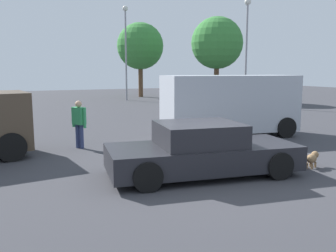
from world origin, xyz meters
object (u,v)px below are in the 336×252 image
(sedan_foreground, at_px, (202,151))
(light_post_far, at_px, (247,35))
(light_post_near, at_px, (126,38))
(van_white, at_px, (229,104))
(pedestrian, at_px, (79,120))
(dog, at_px, (312,158))

(sedan_foreground, relative_size, light_post_far, 0.65)
(sedan_foreground, height_order, light_post_far, light_post_far)
(sedan_foreground, relative_size, light_post_near, 0.62)
(sedan_foreground, bearing_deg, light_post_near, 84.81)
(van_white, bearing_deg, sedan_foreground, -122.15)
(van_white, relative_size, light_post_near, 0.68)
(sedan_foreground, bearing_deg, van_white, 57.67)
(light_post_near, bearing_deg, pedestrian, -112.48)
(sedan_foreground, distance_m, pedestrian, 4.73)
(dog, relative_size, light_post_far, 0.08)
(sedan_foreground, height_order, light_post_near, light_post_near)
(light_post_near, bearing_deg, dog, -95.70)
(pedestrian, xyz_separation_m, light_post_near, (7.21, 17.41, 4.14))
(dog, xyz_separation_m, light_post_near, (2.22, 22.26, 4.79))
(sedan_foreground, xyz_separation_m, light_post_far, (11.09, 13.50, 4.24))
(van_white, bearing_deg, light_post_far, 59.43)
(light_post_near, bearing_deg, light_post_far, -53.83)
(dog, bearing_deg, sedan_foreground, 144.42)
(sedan_foreground, distance_m, light_post_far, 17.98)
(van_white, height_order, pedestrian, van_white)
(van_white, distance_m, pedestrian, 5.63)
(van_white, xyz_separation_m, light_post_near, (1.58, 17.49, 3.81))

